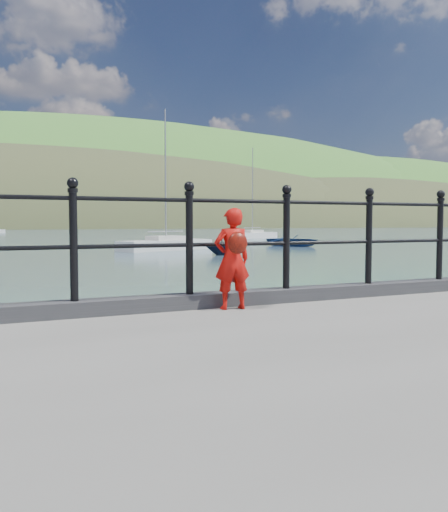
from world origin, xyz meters
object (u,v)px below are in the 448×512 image
sailboat_near (166,245)px  child (232,258)px  sailboat_far (252,235)px  railing (240,231)px  launch_navy (224,244)px  launch_blue (293,240)px

sailboat_near → child: bearing=-131.0°
sailboat_far → sailboat_near: bearing=-156.9°
railing → launch_navy: railing is taller
sailboat_near → railing: bearing=-130.8°
sailboat_near → sailboat_far: bearing=27.0°
railing → sailboat_far: sailboat_far is taller
launch_blue → launch_navy: launch_navy is taller
railing → sailboat_far: size_ratio=1.62×
railing → child: railing is taller
child → sailboat_near: (9.68, 30.49, -1.20)m
launch_navy → sailboat_far: sailboat_far is taller
railing → launch_navy: size_ratio=7.39×
launch_navy → sailboat_far: 34.49m
sailboat_near → sailboat_far: (18.91, 22.86, 0.00)m
sailboat_near → launch_blue: bearing=-15.2°
child → sailboat_near: size_ratio=0.11×
launch_blue → sailboat_far: 22.52m
child → sailboat_far: size_ratio=0.10×
launch_navy → child: bearing=161.4°
launch_blue → sailboat_near: sailboat_near is taller
child → launch_navy: size_ratio=0.43×
child → launch_blue: bearing=-117.2°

